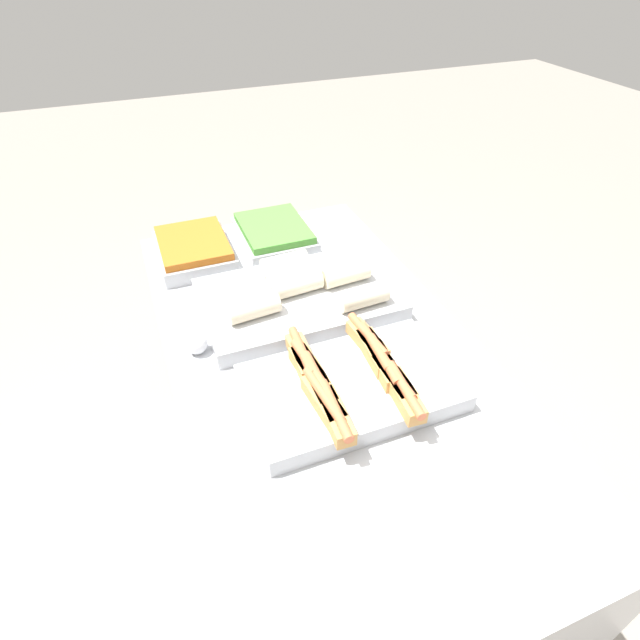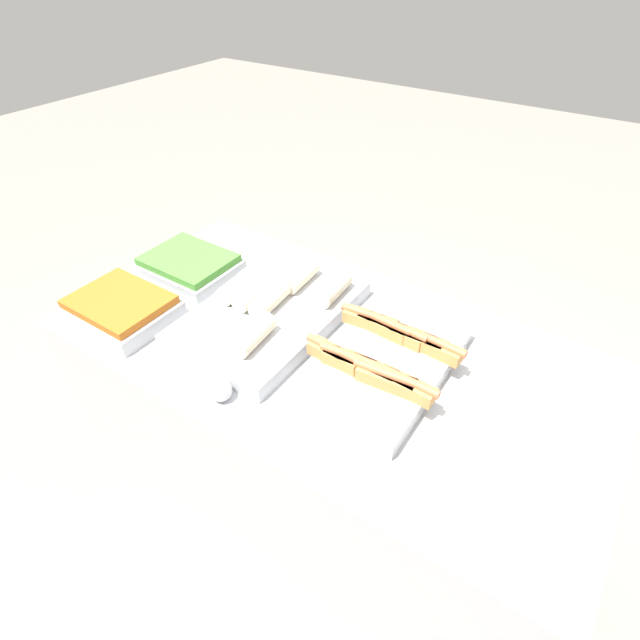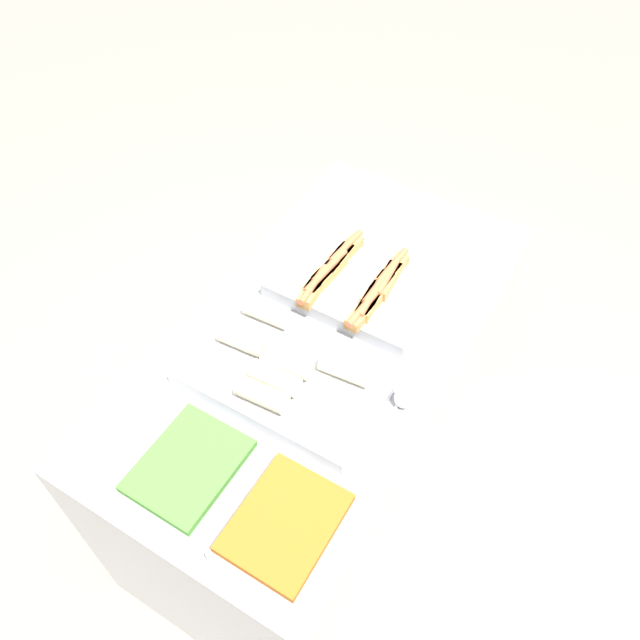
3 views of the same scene
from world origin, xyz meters
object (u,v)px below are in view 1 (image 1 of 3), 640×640
(tray_side_front, at_px, (194,250))
(serving_spoon_near, at_px, (196,341))
(tray_wraps, at_px, (300,296))
(tray_side_back, at_px, (274,234))
(tray_hotdogs, at_px, (351,384))

(tray_side_front, relative_size, serving_spoon_near, 1.11)
(tray_wraps, xyz_separation_m, tray_side_back, (-0.38, 0.04, -0.00))
(tray_wraps, height_order, tray_side_back, tray_wraps)
(tray_wraps, bearing_deg, tray_side_back, 174.30)
(tray_side_front, bearing_deg, tray_side_back, 90.00)
(tray_hotdogs, xyz_separation_m, tray_side_back, (-0.75, 0.04, -0.00))
(tray_wraps, relative_size, serving_spoon_near, 2.08)
(tray_side_back, xyz_separation_m, serving_spoon_near, (0.45, -0.36, -0.01))
(tray_side_front, height_order, serving_spoon_near, tray_side_front)
(tray_hotdogs, height_order, tray_side_back, tray_hotdogs)
(tray_wraps, xyz_separation_m, serving_spoon_near, (0.08, -0.32, -0.01))
(tray_side_back, bearing_deg, tray_wraps, -5.70)
(tray_wraps, height_order, tray_side_front, tray_wraps)
(tray_wraps, bearing_deg, tray_side_front, -147.24)
(tray_hotdogs, bearing_deg, tray_side_back, 176.74)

